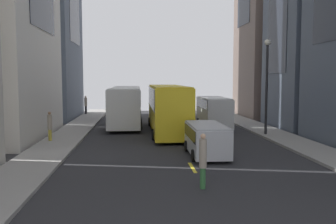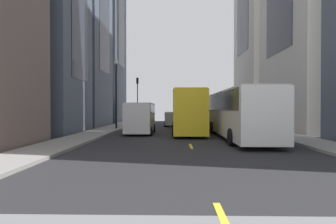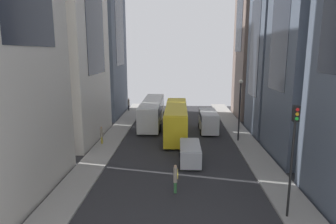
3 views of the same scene
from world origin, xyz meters
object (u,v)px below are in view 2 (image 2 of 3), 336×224
(pedestrian_walking_far, at_px, (261,118))
(streetcar_yellow, at_px, (187,109))
(delivery_van_white, at_px, (140,116))
(city_bus_white, at_px, (238,110))
(pedestrian_crossing_mid, at_px, (182,115))
(traffic_light_near_corner, at_px, (137,91))
(car_silver_0, at_px, (173,118))

(pedestrian_walking_far, bearing_deg, streetcar_yellow, 159.43)
(streetcar_yellow, height_order, delivery_van_white, streetcar_yellow)
(city_bus_white, relative_size, pedestrian_crossing_mid, 6.09)
(streetcar_yellow, distance_m, pedestrian_crossing_mid, 14.92)
(city_bus_white, distance_m, delivery_van_white, 8.18)
(delivery_van_white, relative_size, pedestrian_crossing_mid, 2.55)
(delivery_van_white, distance_m, pedestrian_crossing_mid, 17.01)
(delivery_van_white, xyz_separation_m, traffic_light_near_corner, (2.81, -19.57, 3.23))
(traffic_light_near_corner, bearing_deg, car_silver_0, 121.67)
(streetcar_yellow, height_order, pedestrian_walking_far, streetcar_yellow)
(pedestrian_walking_far, distance_m, traffic_light_near_corner, 20.41)
(city_bus_white, height_order, traffic_light_near_corner, traffic_light_near_corner)
(pedestrian_walking_far, height_order, pedestrian_crossing_mid, pedestrian_crossing_mid)
(pedestrian_walking_far, bearing_deg, car_silver_0, 103.74)
(car_silver_0, bearing_deg, delivery_van_white, 76.12)
(delivery_van_white, bearing_deg, pedestrian_walking_far, -153.68)
(streetcar_yellow, distance_m, car_silver_0, 9.23)
(pedestrian_walking_far, bearing_deg, pedestrian_crossing_mid, 78.24)
(delivery_van_white, relative_size, car_silver_0, 1.23)
(traffic_light_near_corner, bearing_deg, streetcar_yellow, 110.83)
(city_bus_white, height_order, pedestrian_walking_far, city_bus_white)
(delivery_van_white, xyz_separation_m, car_silver_0, (-2.65, -10.72, -0.51))
(pedestrian_walking_far, distance_m, pedestrian_crossing_mid, 13.34)
(city_bus_white, distance_m, pedestrian_walking_far, 10.56)
(city_bus_white, xyz_separation_m, pedestrian_walking_far, (-4.57, -9.48, -0.86))
(pedestrian_crossing_mid, bearing_deg, car_silver_0, 159.40)
(streetcar_yellow, height_order, pedestrian_crossing_mid, streetcar_yellow)
(pedestrian_walking_far, relative_size, pedestrian_crossing_mid, 0.90)
(pedestrian_crossing_mid, height_order, traffic_light_near_corner, traffic_light_near_corner)
(pedestrian_walking_far, height_order, traffic_light_near_corner, traffic_light_near_corner)
(city_bus_white, bearing_deg, pedestrian_crossing_mid, -80.27)
(streetcar_yellow, relative_size, pedestrian_crossing_mid, 5.83)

